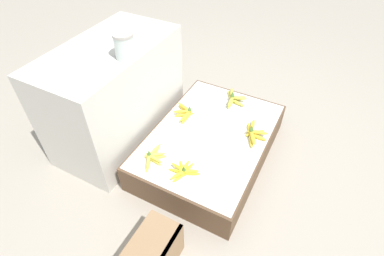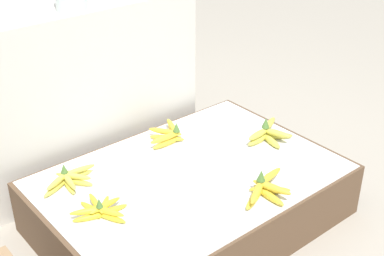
{
  "view_description": "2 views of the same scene",
  "coord_description": "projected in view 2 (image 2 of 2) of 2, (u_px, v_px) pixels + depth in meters",
  "views": [
    {
      "loc": [
        -1.53,
        -0.64,
        1.87
      ],
      "look_at": [
        -0.09,
        0.12,
        0.33
      ],
      "focal_mm": 28.0,
      "sensor_mm": 36.0,
      "label": 1
    },
    {
      "loc": [
        -1.19,
        -1.44,
        1.49
      ],
      "look_at": [
        0.12,
        0.13,
        0.37
      ],
      "focal_mm": 50.0,
      "sensor_mm": 36.0,
      "label": 2
    }
  ],
  "objects": [
    {
      "name": "banana_bunch_middle_left",
      "position": [
        100.0,
        210.0,
        1.98
      ],
      "size": [
        0.21,
        0.22,
        0.08
      ],
      "color": "yellow",
      "rests_on": "display_platform"
    },
    {
      "name": "banana_bunch_back_midright",
      "position": [
        169.0,
        134.0,
        2.46
      ],
      "size": [
        0.21,
        0.18,
        0.1
      ],
      "color": "gold",
      "rests_on": "display_platform"
    },
    {
      "name": "banana_bunch_front_midright",
      "position": [
        265.0,
        188.0,
        2.09
      ],
      "size": [
        0.28,
        0.2,
        0.11
      ],
      "color": "gold",
      "rests_on": "display_platform"
    },
    {
      "name": "ground_plane",
      "position": [
        191.0,
        221.0,
        2.35
      ],
      "size": [
        10.0,
        10.0,
        0.0
      ],
      "primitive_type": "plane",
      "color": "#A89E8E"
    },
    {
      "name": "banana_bunch_back_left",
      "position": [
        69.0,
        179.0,
        2.15
      ],
      "size": [
        0.26,
        0.16,
        0.09
      ],
      "color": "#DBCC4C",
      "rests_on": "display_platform"
    },
    {
      "name": "back_vendor_table",
      "position": [
        68.0,
        84.0,
        2.61
      ],
      "size": [
        1.12,
        0.6,
        0.85
      ],
      "color": "beige",
      "rests_on": "ground_plane"
    },
    {
      "name": "display_platform",
      "position": [
        190.0,
        198.0,
        2.29
      ],
      "size": [
        1.23,
        0.86,
        0.25
      ],
      "color": "brown",
      "rests_on": "ground_plane"
    },
    {
      "name": "banana_bunch_middle_right",
      "position": [
        268.0,
        133.0,
        2.47
      ],
      "size": [
        0.25,
        0.21,
        0.11
      ],
      "color": "gold",
      "rests_on": "display_platform"
    }
  ]
}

